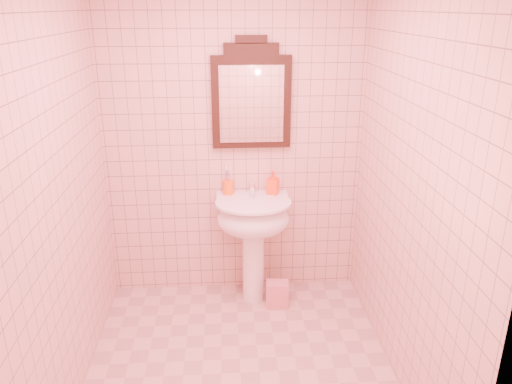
{
  "coord_description": "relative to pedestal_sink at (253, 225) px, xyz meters",
  "views": [
    {
      "loc": [
        -0.07,
        -2.64,
        2.26
      ],
      "look_at": [
        0.14,
        0.55,
        1.06
      ],
      "focal_mm": 35.0,
      "sensor_mm": 36.0,
      "label": 1
    }
  ],
  "objects": [
    {
      "name": "toothbrush_cup",
      "position": [
        -0.19,
        0.17,
        0.26
      ],
      "size": [
        0.09,
        0.09,
        0.2
      ],
      "rotation": [
        0.0,
        0.0,
        0.28
      ],
      "color": "#FE6215",
      "rests_on": "pedestal_sink"
    },
    {
      "name": "back_wall",
      "position": [
        -0.14,
        0.23,
        0.59
      ],
      "size": [
        2.0,
        0.02,
        2.5
      ],
      "primitive_type": "cube",
      "color": "#D6AB95",
      "rests_on": "floor"
    },
    {
      "name": "faucet",
      "position": [
        0.0,
        0.14,
        0.26
      ],
      "size": [
        0.04,
        0.16,
        0.11
      ],
      "color": "white",
      "rests_on": "pedestal_sink"
    },
    {
      "name": "pedestal_sink",
      "position": [
        0.0,
        0.0,
        0.0
      ],
      "size": [
        0.58,
        0.58,
        0.86
      ],
      "color": "white",
      "rests_on": "floor"
    },
    {
      "name": "mirror",
      "position": [
        -0.0,
        0.2,
        0.95
      ],
      "size": [
        0.59,
        0.06,
        0.83
      ],
      "color": "black",
      "rests_on": "back_wall"
    },
    {
      "name": "towel",
      "position": [
        0.18,
        -0.11,
        -0.55
      ],
      "size": [
        0.19,
        0.13,
        0.21
      ],
      "primitive_type": "cube",
      "rotation": [
        0.0,
        0.0,
        -0.1
      ],
      "color": "#E18884",
      "rests_on": "floor"
    },
    {
      "name": "floor",
      "position": [
        -0.14,
        -0.87,
        -0.66
      ],
      "size": [
        2.2,
        2.2,
        0.0
      ],
      "primitive_type": "plane",
      "color": "#C9A391",
      "rests_on": "ground"
    },
    {
      "name": "soap_dispenser",
      "position": [
        0.17,
        0.15,
        0.29
      ],
      "size": [
        0.11,
        0.11,
        0.19
      ],
      "primitive_type": "imported",
      "rotation": [
        0.0,
        0.0,
        -0.4
      ],
      "color": "#FF4615",
      "rests_on": "pedestal_sink"
    }
  ]
}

